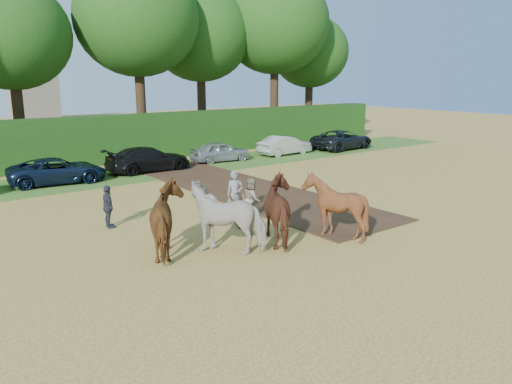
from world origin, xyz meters
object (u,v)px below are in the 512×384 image
(parked_cars, at_px, (164,159))
(spectator_far, at_px, (108,207))
(spectator_near, at_px, (252,199))
(church, at_px, (25,5))
(plough_team, at_px, (256,213))

(parked_cars, bearing_deg, spectator_far, -127.30)
(spectator_near, distance_m, church, 54.26)
(parked_cars, bearing_deg, plough_team, -105.14)
(spectator_far, bearing_deg, plough_team, -141.63)
(spectator_near, bearing_deg, spectator_far, 92.67)
(spectator_near, bearing_deg, plough_team, 174.15)
(spectator_far, relative_size, parked_cars, 0.04)
(spectator_far, xyz_separation_m, plough_team, (3.18, -4.74, 0.29))
(spectator_far, distance_m, parked_cars, 11.42)
(spectator_near, height_order, church, church)
(spectator_far, relative_size, church, 0.06)
(spectator_near, distance_m, parked_cars, 11.61)
(plough_team, height_order, church, church)
(spectator_far, bearing_deg, church, -6.89)
(spectator_near, height_order, parked_cars, spectator_near)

